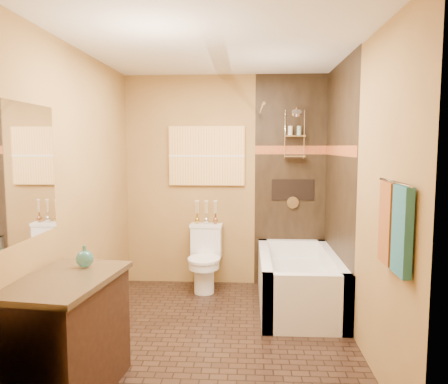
# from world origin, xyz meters

# --- Properties ---
(floor) EXTENTS (3.00, 3.00, 0.00)m
(floor) POSITION_xyz_m (0.00, 0.00, 0.00)
(floor) COLOR black
(floor) RESTS_ON ground
(wall_left) EXTENTS (0.02, 3.00, 2.50)m
(wall_left) POSITION_xyz_m (-1.20, 0.00, 1.25)
(wall_left) COLOR #A98441
(wall_left) RESTS_ON floor
(wall_right) EXTENTS (0.02, 3.00, 2.50)m
(wall_right) POSITION_xyz_m (1.20, 0.00, 1.25)
(wall_right) COLOR #A98441
(wall_right) RESTS_ON floor
(wall_back) EXTENTS (2.40, 0.02, 2.50)m
(wall_back) POSITION_xyz_m (0.00, 1.50, 1.25)
(wall_back) COLOR #A98441
(wall_back) RESTS_ON floor
(wall_front) EXTENTS (2.40, 0.02, 2.50)m
(wall_front) POSITION_xyz_m (0.00, -1.50, 1.25)
(wall_front) COLOR #A98441
(wall_front) RESTS_ON floor
(ceiling) EXTENTS (3.00, 3.00, 0.00)m
(ceiling) POSITION_xyz_m (0.00, 0.00, 2.50)
(ceiling) COLOR silver
(ceiling) RESTS_ON wall_back
(alcove_tile_back) EXTENTS (0.85, 0.01, 2.50)m
(alcove_tile_back) POSITION_xyz_m (0.78, 1.49, 1.25)
(alcove_tile_back) COLOR black
(alcove_tile_back) RESTS_ON wall_back
(alcove_tile_right) EXTENTS (0.01, 1.50, 2.50)m
(alcove_tile_right) POSITION_xyz_m (1.19, 0.75, 1.25)
(alcove_tile_right) COLOR black
(alcove_tile_right) RESTS_ON wall_right
(mosaic_band_back) EXTENTS (0.85, 0.01, 0.10)m
(mosaic_band_back) POSITION_xyz_m (0.78, 1.48, 1.62)
(mosaic_band_back) COLOR maroon
(mosaic_band_back) RESTS_ON alcove_tile_back
(mosaic_band_right) EXTENTS (0.01, 1.50, 0.10)m
(mosaic_band_right) POSITION_xyz_m (1.18, 0.75, 1.62)
(mosaic_band_right) COLOR maroon
(mosaic_band_right) RESTS_ON alcove_tile_right
(alcove_niche) EXTENTS (0.50, 0.01, 0.25)m
(alcove_niche) POSITION_xyz_m (0.80, 1.48, 1.15)
(alcove_niche) COLOR black
(alcove_niche) RESTS_ON alcove_tile_back
(shower_fixtures) EXTENTS (0.24, 0.33, 1.16)m
(shower_fixtures) POSITION_xyz_m (0.80, 1.38, 1.67)
(shower_fixtures) COLOR silver
(shower_fixtures) RESTS_ON floor
(curtain_rod) EXTENTS (0.03, 1.55, 0.03)m
(curtain_rod) POSITION_xyz_m (0.40, 0.75, 2.02)
(curtain_rod) COLOR silver
(curtain_rod) RESTS_ON wall_back
(towel_bar) EXTENTS (0.02, 0.55, 0.02)m
(towel_bar) POSITION_xyz_m (1.15, -1.05, 1.45)
(towel_bar) COLOR silver
(towel_bar) RESTS_ON wall_right
(towel_teal) EXTENTS (0.05, 0.22, 0.52)m
(towel_teal) POSITION_xyz_m (1.16, -1.18, 1.18)
(towel_teal) COLOR #215A6F
(towel_teal) RESTS_ON towel_bar
(towel_rust) EXTENTS (0.05, 0.22, 0.52)m
(towel_rust) POSITION_xyz_m (1.16, -0.92, 1.18)
(towel_rust) COLOR brown
(towel_rust) RESTS_ON towel_bar
(sunset_painting) EXTENTS (0.90, 0.04, 0.70)m
(sunset_painting) POSITION_xyz_m (-0.22, 1.48, 1.55)
(sunset_painting) COLOR gold
(sunset_painting) RESTS_ON wall_back
(vanity_mirror) EXTENTS (0.01, 1.00, 0.90)m
(vanity_mirror) POSITION_xyz_m (-1.19, -1.00, 1.50)
(vanity_mirror) COLOR white
(vanity_mirror) RESTS_ON wall_left
(bathtub) EXTENTS (0.80, 1.50, 0.55)m
(bathtub) POSITION_xyz_m (0.80, 0.75, 0.22)
(bathtub) COLOR white
(bathtub) RESTS_ON floor
(toilet) EXTENTS (0.39, 0.57, 0.75)m
(toilet) POSITION_xyz_m (-0.22, 1.22, 0.38)
(toilet) COLOR white
(toilet) RESTS_ON floor
(vanity) EXTENTS (0.67, 0.98, 0.81)m
(vanity) POSITION_xyz_m (-0.92, -1.00, 0.41)
(vanity) COLOR black
(vanity) RESTS_ON floor
(teal_bottle) EXTENTS (0.13, 0.13, 0.19)m
(teal_bottle) POSITION_xyz_m (-0.87, -0.76, 0.89)
(teal_bottle) COLOR #26746F
(teal_bottle) RESTS_ON vanity
(bud_vases) EXTENTS (0.28, 0.06, 0.27)m
(bud_vases) POSITION_xyz_m (-0.22, 1.39, 0.89)
(bud_vases) COLOR gold
(bud_vases) RESTS_ON toilet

